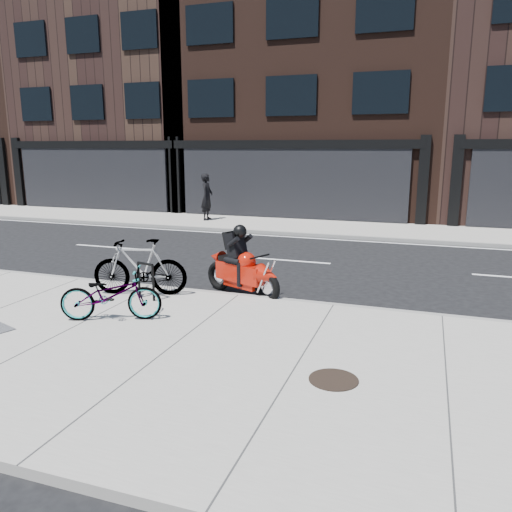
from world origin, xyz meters
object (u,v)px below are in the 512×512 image
at_px(motorcycle, 245,268).
at_px(pedestrian, 207,197).
at_px(bike_rack, 146,278).
at_px(manhole_cover, 334,380).
at_px(bicycle_rear, 140,267).
at_px(bicycle_front, 111,295).

xyz_separation_m(motorcycle, pedestrian, (-5.16, 9.46, 0.46)).
bearing_deg(bike_rack, manhole_cover, -29.02).
bearing_deg(motorcycle, manhole_cover, -31.11).
bearing_deg(pedestrian, manhole_cover, -154.89).
bearing_deg(bicycle_rear, bicycle_front, -2.25).
relative_size(bicycle_front, bicycle_rear, 0.90).
distance_m(bicycle_front, manhole_cover, 4.33).
height_order(bicycle_front, manhole_cover, bicycle_front).
height_order(bike_rack, bicycle_rear, bicycle_rear).
xyz_separation_m(bike_rack, pedestrian, (-3.48, 10.67, 0.52)).
relative_size(motorcycle, manhole_cover, 2.99).
xyz_separation_m(pedestrian, manhole_cover, (7.72, -13.02, -0.96)).
bearing_deg(pedestrian, motorcycle, -156.93).
bearing_deg(bike_rack, motorcycle, 35.97).
height_order(bike_rack, bicycle_front, bicycle_front).
bearing_deg(bicycle_rear, pedestrian, -178.11).
relative_size(bicycle_front, manhole_cover, 2.69).
distance_m(bicycle_front, pedestrian, 12.47).
distance_m(bicycle_front, motorcycle, 2.97).
bearing_deg(pedestrian, bicycle_rear, -168.49).
distance_m(bike_rack, manhole_cover, 4.86).
xyz_separation_m(bicycle_rear, manhole_cover, (4.52, -2.60, -0.58)).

